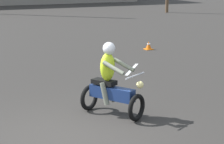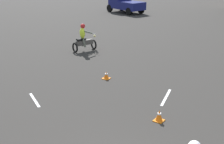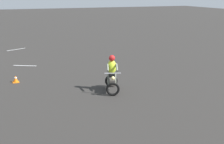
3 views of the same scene
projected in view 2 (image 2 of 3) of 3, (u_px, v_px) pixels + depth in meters
The scene contains 6 objects.
motorcycle_rider_background at pixel (84, 39), 18.58m from camera, with size 1.03×1.55×1.66m.
pickup_truck at pixel (125, 4), 32.97m from camera, with size 4.48×2.90×1.73m.
traffic_cone_mid_left at pixel (106, 75), 14.25m from camera, with size 0.32×0.32×0.35m.
traffic_cone_far_right at pixel (159, 116), 10.43m from camera, with size 0.32×0.32×0.40m.
lane_stripe_n at pixel (166, 97), 12.34m from camera, with size 0.10×1.70×0.01m, color silver.
lane_stripe_nw at pixel (35, 100), 12.09m from camera, with size 0.10×1.42×0.01m, color silver.
Camera 2 is at (3.27, -4.38, 5.03)m, focal length 50.00 mm.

